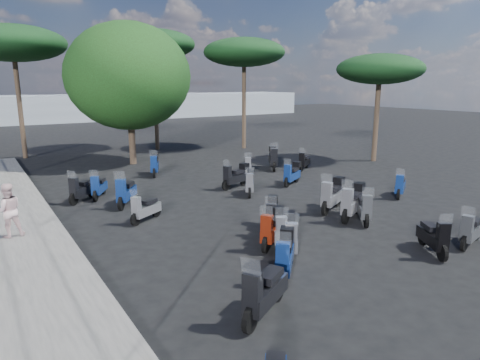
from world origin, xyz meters
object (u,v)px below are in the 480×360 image
scooter_2 (285,257)px  scooter_29 (248,167)px  scooter_8 (272,230)px  pine_1 (244,53)px  scooter_7 (264,293)px  scooter_11 (155,165)px  scooter_9 (272,215)px  scooter_14 (290,236)px  scooter_21 (352,203)px  pine_0 (153,45)px  scooter_27 (400,186)px  scooter_22 (292,174)px  scooter_23 (273,158)px  scooter_30 (332,195)px  pine_2 (13,44)px  scooter_16 (250,185)px  scooter_13 (434,238)px  scooter_4 (99,187)px  scooter_10 (126,193)px  scooter_28 (304,162)px  scooter_5 (82,190)px  scooter_17 (236,177)px  scooter_19 (471,231)px  broadleaf_tree (128,77)px  scooter_3 (145,209)px  pedestrian_far (8,210)px  scooter_20 (364,209)px  pine_3 (380,70)px

scooter_2 → scooter_29: size_ratio=1.00×
scooter_8 → pine_1: pine_1 is taller
scooter_7 → scooter_11: 13.79m
scooter_9 → pine_1: size_ratio=0.18×
scooter_7 → scooter_14: 3.22m
scooter_21 → pine_0: (0.30, 17.83, 6.28)m
scooter_21 → scooter_27: 3.83m
scooter_22 → scooter_23: (1.41, 3.28, 0.09)m
scooter_8 → pine_1: bearing=-67.5°
scooter_30 → pine_2: (-7.80, 17.86, 6.05)m
scooter_8 → scooter_16: size_ratio=1.02×
scooter_7 → scooter_13: 5.61m
scooter_4 → scooter_14: size_ratio=0.98×
scooter_23 → scooter_11: bearing=14.4°
scooter_10 → pine_1: (11.44, 9.68, 5.88)m
scooter_8 → scooter_28: (7.81, 7.68, -0.03)m
scooter_22 → pine_1: (4.18, 10.34, 5.90)m
scooter_5 → scooter_17: size_ratio=0.81×
scooter_22 → scooter_17: bearing=41.8°
scooter_10 → scooter_19: size_ratio=0.98×
pine_2 → scooter_28: bearing=-44.9°
scooter_21 → broadleaf_tree: 14.49m
scooter_5 → scooter_30: 9.32m
scooter_11 → scooter_28: bearing=-177.6°
scooter_3 → scooter_11: scooter_11 is taller
scooter_21 → scooter_30: (0.10, 1.03, 0.00)m
scooter_2 → scooter_8: bearing=-74.5°
scooter_3 → pedestrian_far: bearing=54.6°
pine_0 → scooter_20: bearing=-90.9°
pedestrian_far → pine_1: size_ratio=0.21×
scooter_2 → scooter_20: bearing=-115.8°
scooter_22 → pine_3: pine_3 is taller
scooter_21 → broadleaf_tree: (-2.84, 13.57, 4.20)m
scooter_3 → pine_0: size_ratio=0.17×
scooter_4 → scooter_16: 5.92m
scooter_21 → pine_1: 17.22m
scooter_11 → broadleaf_tree: (0.12, 3.55, 4.25)m
scooter_8 → scooter_14: size_ratio=0.97×
pedestrian_far → scooter_21: size_ratio=0.92×
scooter_17 → scooter_27: (4.70, -4.76, -0.07)m
scooter_7 → scooter_27: size_ratio=1.18×
scooter_4 → pine_2: (-1.31, 11.73, 6.17)m
pine_2 → scooter_5: bearing=-86.9°
scooter_7 → scooter_27: 10.69m
pine_1 → scooter_4: bearing=-146.2°
scooter_19 → scooter_13: bearing=65.7°
scooter_10 → scooter_5: bearing=-15.0°
scooter_3 → scooter_19: 9.68m
scooter_5 → scooter_22: 8.74m
scooter_5 → scooter_29: size_ratio=0.98×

